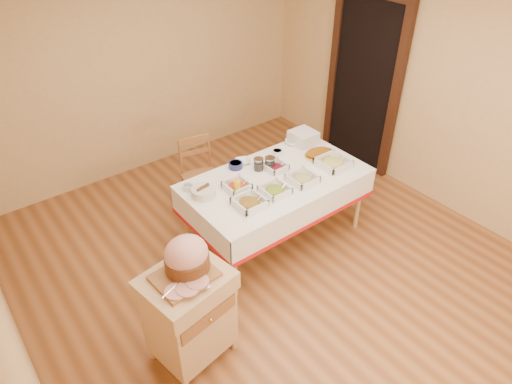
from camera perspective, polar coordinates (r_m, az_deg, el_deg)
room_shell at (r=3.88m, az=2.14°, el=5.04°), size 5.00×5.00×5.00m
doorway at (r=5.97m, az=13.34°, el=13.35°), size 0.09×1.10×2.20m
dining_table at (r=4.62m, az=2.47°, el=0.15°), size 1.82×1.02×0.76m
butcher_cart at (r=3.64m, az=-8.34°, el=-14.63°), size 0.69×0.60×0.87m
dining_chair at (r=5.16m, az=-6.97°, el=2.09°), size 0.46×0.45×0.88m
ham_on_board at (r=3.31m, az=-8.71°, el=-8.23°), size 0.46×0.44×0.30m
serving_dish_a at (r=4.12m, az=-0.81°, el=-1.36°), size 0.26×0.26×0.11m
serving_dish_b at (r=4.29m, az=2.38°, el=0.22°), size 0.25×0.25×0.10m
serving_dish_c at (r=4.47m, az=5.83°, el=1.66°), size 0.26×0.26×0.10m
serving_dish_d at (r=4.75m, az=9.64°, el=3.62°), size 0.30×0.30×0.11m
serving_dish_e at (r=4.34m, az=-2.40°, el=0.73°), size 0.23×0.22×0.11m
serving_dish_f at (r=4.63m, az=2.47°, el=3.15°), size 0.21×0.20×0.10m
small_bowl_left at (r=4.39m, az=-8.42°, el=0.65°), size 0.11×0.11×0.05m
small_bowl_mid at (r=4.66m, az=-2.56°, el=3.41°), size 0.14×0.14×0.06m
small_bowl_right at (r=4.88m, az=2.69°, el=4.97°), size 0.11×0.11×0.06m
bowl_white_imported at (r=4.75m, az=-1.64°, el=3.85°), size 0.20×0.20×0.04m
bowl_small_imported at (r=5.10m, az=4.56°, el=6.26°), size 0.18×0.18×0.05m
preserve_jar_left at (r=4.61m, az=0.32°, el=3.43°), size 0.10×0.10×0.13m
preserve_jar_right at (r=4.62m, az=1.75°, el=3.52°), size 0.11×0.11×0.14m
mustard_bottle at (r=4.25m, az=-2.37°, el=0.65°), size 0.06×0.06×0.19m
bread_basket at (r=4.27m, az=-6.58°, el=0.01°), size 0.23×0.23×0.10m
plate_stack at (r=5.11m, az=5.91°, el=6.80°), size 0.26×0.26×0.14m
brass_platter at (r=4.92m, az=7.84°, el=4.75°), size 0.33×0.24×0.04m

